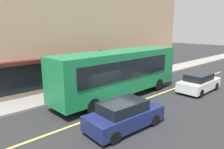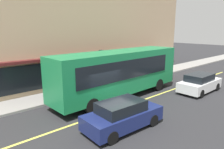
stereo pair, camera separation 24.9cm
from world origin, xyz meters
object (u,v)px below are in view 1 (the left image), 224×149
at_px(pedestrian_mid_block, 135,67).
at_px(pedestrian_at_corner, 78,80).
at_px(traffic_light, 101,60).
at_px(car_white, 199,83).
at_px(bus, 120,71).
at_px(car_navy, 124,115).

height_order(pedestrian_mid_block, pedestrian_at_corner, pedestrian_at_corner).
xyz_separation_m(traffic_light, pedestrian_at_corner, (-2.45, -0.14, -1.31)).
distance_m(traffic_light, car_white, 8.34).
bearing_deg(bus, traffic_light, 82.58).
bearing_deg(traffic_light, pedestrian_mid_block, 7.13).
relative_size(car_navy, pedestrian_at_corner, 2.46).
distance_m(car_navy, pedestrian_mid_block, 11.38).
xyz_separation_m(car_navy, pedestrian_at_corner, (1.37, 6.29, 0.49)).
bearing_deg(pedestrian_at_corner, car_white, -37.29).
bearing_deg(car_navy, pedestrian_mid_block, 38.43).
xyz_separation_m(bus, car_white, (5.72, -3.51, -1.24)).
bearing_deg(bus, car_white, -31.54).
xyz_separation_m(car_navy, pedestrian_mid_block, (8.90, 7.06, 0.47)).
height_order(traffic_light, pedestrian_mid_block, traffic_light).
height_order(traffic_light, car_navy, traffic_light).
bearing_deg(traffic_light, bus, -97.42).
relative_size(car_white, pedestrian_at_corner, 2.41).
xyz_separation_m(car_white, pedestrian_at_corner, (-7.83, 5.96, 0.49)).
bearing_deg(pedestrian_at_corner, car_navy, -102.26).
distance_m(traffic_light, pedestrian_at_corner, 2.78).
relative_size(pedestrian_mid_block, pedestrian_at_corner, 0.99).
distance_m(bus, traffic_light, 2.67).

